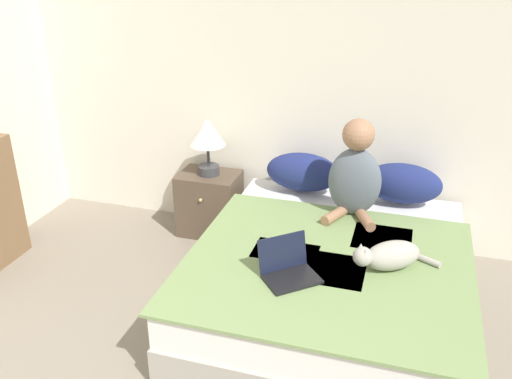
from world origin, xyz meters
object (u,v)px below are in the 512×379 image
at_px(bed, 330,280).
at_px(person_sitting, 355,174).
at_px(cat_tabby, 389,256).
at_px(nightstand, 210,203).
at_px(table_lamp, 207,136).
at_px(pillow_near, 303,172).
at_px(laptop_open, 289,269).
at_px(pillow_far, 402,183).

relative_size(bed, person_sitting, 2.78).
height_order(person_sitting, cat_tabby, person_sitting).
xyz_separation_m(nightstand, table_lamp, (0.00, 0.00, 0.57)).
bearing_deg(person_sitting, bed, -96.07).
bearing_deg(pillow_near, person_sitting, -34.92).
bearing_deg(person_sitting, laptop_open, -105.09).
bearing_deg(laptop_open, table_lamp, 87.67).
height_order(bed, nightstand, nightstand).
relative_size(bed, laptop_open, 4.91).
xyz_separation_m(bed, nightstand, (-1.12, 0.77, 0.03)).
relative_size(pillow_far, nightstand, 1.08).
bearing_deg(table_lamp, person_sitting, -13.26).
distance_m(cat_tabby, table_lamp, 1.75).
bearing_deg(pillow_near, bed, -65.22).
bearing_deg(cat_tabby, bed, -56.05).
distance_m(pillow_far, person_sitting, 0.45).
bearing_deg(pillow_far, pillow_near, 180.00).
height_order(pillow_near, nightstand, pillow_near).
bearing_deg(cat_tabby, pillow_near, -86.05).
bearing_deg(person_sitting, table_lamp, 166.74).
height_order(pillow_far, table_lamp, table_lamp).
relative_size(pillow_far, cat_tabby, 1.12).
bearing_deg(pillow_far, table_lamp, -179.42).
bearing_deg(nightstand, pillow_near, 1.24).
distance_m(person_sitting, table_lamp, 1.21).
xyz_separation_m(pillow_far, nightstand, (-1.49, -0.02, -0.36)).
bearing_deg(person_sitting, pillow_far, 43.11).
height_order(pillow_far, nightstand, pillow_far).
xyz_separation_m(bed, laptop_open, (-0.19, -0.39, 0.29)).
bearing_deg(pillow_far, person_sitting, -136.89).
bearing_deg(bed, nightstand, 145.45).
distance_m(nightstand, table_lamp, 0.57).
xyz_separation_m(pillow_near, laptop_open, (0.18, -1.18, -0.10)).
distance_m(person_sitting, cat_tabby, 0.74).
distance_m(pillow_near, nightstand, 0.84).
relative_size(person_sitting, cat_tabby, 1.38).
xyz_separation_m(cat_tabby, table_lamp, (-1.47, 0.92, 0.27)).
bearing_deg(person_sitting, nightstand, 166.83).
height_order(pillow_near, table_lamp, table_lamp).
relative_size(bed, nightstand, 3.68).
height_order(bed, person_sitting, person_sitting).
bearing_deg(cat_tabby, person_sitting, -98.86).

